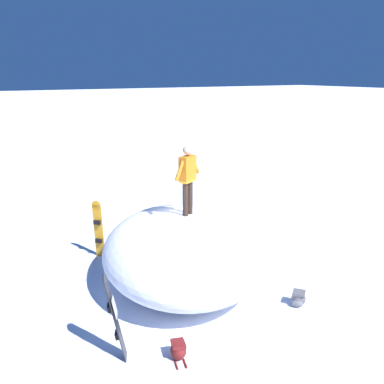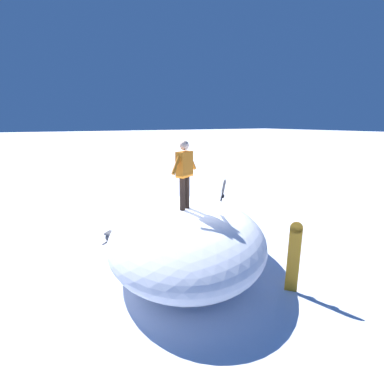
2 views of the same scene
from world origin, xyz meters
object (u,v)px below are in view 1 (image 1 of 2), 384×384
snowboard_primary_upright (98,228)px  snowboarder_standing (188,175)px  backpack_near (178,350)px  backpack_far (298,298)px  snowboard_secondary_upright (114,316)px

snowboard_primary_upright → snowboarder_standing: bearing=36.5°
snowboarder_standing → snowboard_primary_upright: bearing=-143.5°
snowboard_primary_upright → backpack_near: 5.03m
backpack_far → snowboard_secondary_upright: bearing=-94.0°
snowboard_secondary_upright → backpack_far: size_ratio=3.16×
snowboarder_standing → snowboard_primary_upright: (-2.17, -1.60, -1.75)m
snowboard_primary_upright → backpack_near: bearing=-2.3°
backpack_near → backpack_far: size_ratio=1.04×
snowboard_secondary_upright → backpack_far: snowboard_secondary_upright is taller
snowboarder_standing → backpack_near: size_ratio=3.11×
snowboard_primary_upright → snowboard_secondary_upright: snowboard_secondary_upright is taller
snowboarder_standing → snowboard_secondary_upright: 3.97m
snowboarder_standing → backpack_near: bearing=-32.7°
backpack_far → snowboarder_standing: bearing=-151.7°
snowboard_secondary_upright → backpack_near: (0.55, 0.97, -0.70)m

